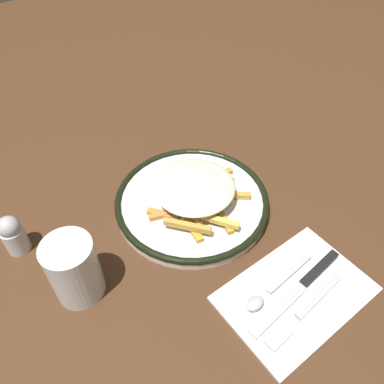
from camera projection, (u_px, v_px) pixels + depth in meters
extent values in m
plane|color=#482C18|center=(192.00, 206.00, 0.73)|extent=(2.60, 2.60, 0.00)
cylinder|color=white|center=(192.00, 203.00, 0.72)|extent=(0.29, 0.29, 0.02)
torus|color=black|center=(192.00, 199.00, 0.72)|extent=(0.29, 0.29, 0.01)
cube|color=#C78A35|center=(221.00, 213.00, 0.68)|extent=(0.09, 0.04, 0.01)
cube|color=gold|center=(191.00, 225.00, 0.67)|extent=(0.08, 0.03, 0.01)
cube|color=gold|center=(195.00, 195.00, 0.70)|extent=(0.06, 0.02, 0.01)
cube|color=#CC8238|center=(164.00, 215.00, 0.68)|extent=(0.06, 0.04, 0.01)
cube|color=gold|center=(230.00, 195.00, 0.71)|extent=(0.06, 0.06, 0.01)
cube|color=gold|center=(184.00, 203.00, 0.70)|extent=(0.07, 0.02, 0.01)
cube|color=gold|center=(195.00, 210.00, 0.68)|extent=(0.09, 0.04, 0.01)
cube|color=gold|center=(214.00, 176.00, 0.75)|extent=(0.03, 0.08, 0.01)
cube|color=#EEC763|center=(203.00, 191.00, 0.71)|extent=(0.09, 0.01, 0.01)
cube|color=#C3842E|center=(203.00, 189.00, 0.72)|extent=(0.07, 0.04, 0.01)
cube|color=gold|center=(216.00, 189.00, 0.73)|extent=(0.01, 0.09, 0.01)
cube|color=gold|center=(188.00, 226.00, 0.65)|extent=(0.07, 0.06, 0.01)
cube|color=gold|center=(188.00, 198.00, 0.71)|extent=(0.06, 0.04, 0.01)
cube|color=#E7B452|center=(184.00, 212.00, 0.69)|extent=(0.09, 0.02, 0.01)
cube|color=#C8833B|center=(170.00, 213.00, 0.69)|extent=(0.04, 0.08, 0.01)
cube|color=#ECC553|center=(214.00, 219.00, 0.66)|extent=(0.08, 0.06, 0.01)
cube|color=gold|center=(200.00, 184.00, 0.74)|extent=(0.08, 0.02, 0.01)
ellipsoid|color=silver|center=(195.00, 187.00, 0.69)|extent=(0.16, 0.16, 0.02)
cube|color=#335A20|center=(166.00, 194.00, 0.67)|extent=(0.00, 0.00, 0.00)
cube|color=#215726|center=(216.00, 182.00, 0.70)|extent=(0.00, 0.00, 0.00)
cube|color=#375819|center=(191.00, 185.00, 0.69)|extent=(0.00, 0.00, 0.00)
cube|color=#295B20|center=(187.00, 179.00, 0.70)|extent=(0.00, 0.00, 0.00)
cube|color=#2C5825|center=(195.00, 189.00, 0.68)|extent=(0.00, 0.00, 0.00)
cube|color=#286E2F|center=(196.00, 181.00, 0.70)|extent=(0.00, 0.00, 0.00)
cube|color=#366A25|center=(187.00, 189.00, 0.68)|extent=(0.00, 0.00, 0.00)
cube|color=#33572E|center=(191.00, 186.00, 0.69)|extent=(0.00, 0.00, 0.00)
cube|color=white|center=(296.00, 293.00, 0.59)|extent=(0.16, 0.24, 0.01)
cube|color=silver|center=(320.00, 295.00, 0.58)|extent=(0.02, 0.11, 0.01)
cube|color=silver|center=(278.00, 337.00, 0.54)|extent=(0.02, 0.05, 0.00)
cube|color=black|center=(319.00, 268.00, 0.62)|extent=(0.02, 0.09, 0.01)
cube|color=silver|center=(278.00, 309.00, 0.57)|extent=(0.03, 0.12, 0.00)
cube|color=silver|center=(290.00, 273.00, 0.61)|extent=(0.01, 0.10, 0.00)
ellipsoid|color=silver|center=(255.00, 303.00, 0.57)|extent=(0.02, 0.03, 0.01)
cylinder|color=silver|center=(74.00, 269.00, 0.56)|extent=(0.08, 0.08, 0.11)
cylinder|color=silver|center=(15.00, 239.00, 0.64)|extent=(0.04, 0.04, 0.05)
sphere|color=#B7BABF|center=(8.00, 227.00, 0.62)|extent=(0.04, 0.04, 0.04)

